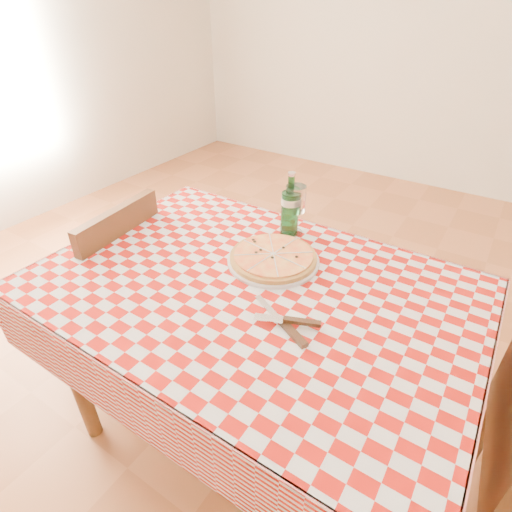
{
  "coord_description": "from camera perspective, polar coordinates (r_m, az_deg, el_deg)",
  "views": [
    {
      "loc": [
        0.54,
        -0.79,
        1.49
      ],
      "look_at": [
        -0.02,
        0.06,
        0.82
      ],
      "focal_mm": 28.0,
      "sensor_mm": 36.0,
      "label": 1
    }
  ],
  "objects": [
    {
      "name": "pizza_plate",
      "position": [
        1.29,
        2.49,
        -0.09
      ],
      "size": [
        0.34,
        0.34,
        0.04
      ],
      "primitive_type": null,
      "rotation": [
        0.0,
        0.0,
        -0.13
      ],
      "color": "#C18740",
      "rests_on": "tablecloth"
    },
    {
      "name": "chair_far",
      "position": [
        1.74,
        -19.51,
        -3.87
      ],
      "size": [
        0.42,
        0.42,
        0.86
      ],
      "rotation": [
        0.0,
        0.0,
        3.25
      ],
      "color": "brown",
      "rests_on": "ground"
    },
    {
      "name": "water_bottle",
      "position": [
        1.41,
        4.91,
        7.38
      ],
      "size": [
        0.08,
        0.08,
        0.23
      ],
      "primitive_type": null,
      "rotation": [
        0.0,
        0.0,
        0.16
      ],
      "color": "#1A6A2B",
      "rests_on": "tablecloth"
    },
    {
      "name": "cutlery",
      "position": [
        1.06,
        3.9,
        -9.21
      ],
      "size": [
        0.25,
        0.21,
        0.03
      ],
      "primitive_type": null,
      "rotation": [
        0.0,
        0.0,
        0.02
      ],
      "color": "silver",
      "rests_on": "tablecloth"
    },
    {
      "name": "tablecloth",
      "position": [
        1.2,
        -0.76,
        -4.14
      ],
      "size": [
        1.3,
        0.9,
        0.01
      ],
      "primitive_type": "cube",
      "color": "#A3110A",
      "rests_on": "dining_table"
    },
    {
      "name": "wine_glass",
      "position": [
        1.42,
        5.58,
        6.54
      ],
      "size": [
        0.08,
        0.08,
        0.18
      ],
      "primitive_type": null,
      "rotation": [
        0.0,
        0.0,
        0.06
      ],
      "color": "white",
      "rests_on": "tablecloth"
    },
    {
      "name": "dining_table",
      "position": [
        1.26,
        -0.73,
        -7.55
      ],
      "size": [
        1.2,
        0.8,
        0.75
      ],
      "color": "brown",
      "rests_on": "ground"
    }
  ]
}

